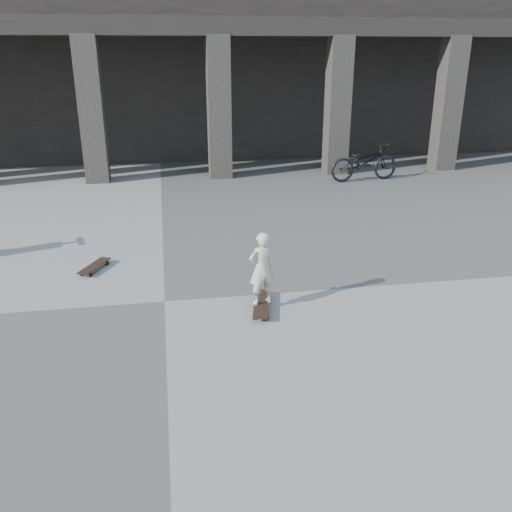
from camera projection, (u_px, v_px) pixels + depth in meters
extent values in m
plane|color=#4F4E4C|center=(165.00, 301.00, 8.25)|extent=(90.00, 90.00, 0.00)
cube|color=black|center=(155.00, 67.00, 20.08)|extent=(28.00, 6.00, 6.00)
cube|color=black|center=(151.00, 27.00, 15.60)|extent=(28.00, 2.80, 0.50)
cube|color=#292822|center=(91.00, 111.00, 15.08)|extent=(0.65, 0.65, 4.00)
cube|color=#292822|center=(219.00, 109.00, 15.65)|extent=(0.65, 0.65, 4.00)
cube|color=#292822|center=(338.00, 107.00, 16.21)|extent=(0.65, 0.65, 4.00)
cube|color=#292822|center=(448.00, 105.00, 16.78)|extent=(0.65, 0.65, 4.00)
cube|color=black|center=(262.00, 303.00, 7.99)|extent=(0.43, 1.00, 0.02)
cube|color=#B2B2B7|center=(263.00, 296.00, 8.32)|extent=(0.21, 0.09, 0.03)
cube|color=#B2B2B7|center=(261.00, 317.00, 7.69)|extent=(0.21, 0.09, 0.03)
cylinder|color=black|center=(256.00, 297.00, 8.33)|extent=(0.05, 0.08, 0.07)
cylinder|color=black|center=(269.00, 297.00, 8.32)|extent=(0.05, 0.08, 0.07)
cylinder|color=black|center=(254.00, 317.00, 7.69)|extent=(0.05, 0.08, 0.07)
cylinder|color=black|center=(268.00, 317.00, 7.69)|extent=(0.05, 0.08, 0.07)
cube|color=black|center=(94.00, 266.00, 9.39)|extent=(0.52, 0.81, 0.02)
cube|color=#B2B2B7|center=(103.00, 262.00, 9.66)|extent=(0.18, 0.12, 0.03)
cube|color=#B2B2B7|center=(86.00, 274.00, 9.16)|extent=(0.18, 0.12, 0.03)
cylinder|color=black|center=(99.00, 262.00, 9.69)|extent=(0.06, 0.08, 0.07)
cylinder|color=black|center=(107.00, 263.00, 9.64)|extent=(0.06, 0.08, 0.07)
cylinder|color=black|center=(81.00, 274.00, 9.18)|extent=(0.06, 0.08, 0.07)
cylinder|color=black|center=(91.00, 275.00, 9.14)|extent=(0.06, 0.08, 0.07)
imported|color=beige|center=(262.00, 269.00, 7.79)|extent=(0.45, 0.36, 1.09)
imported|color=black|center=(364.00, 162.00, 15.71)|extent=(2.15, 0.98, 1.09)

